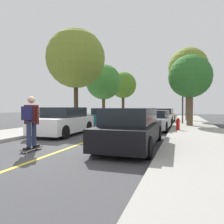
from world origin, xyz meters
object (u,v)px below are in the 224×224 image
object	(u,v)px
parked_car_right_near	(154,120)
skateboarder	(31,119)
street_tree_right_nearest	(190,77)
street_tree_right_near	(188,68)
skateboard	(32,149)
parked_car_left_nearest	(64,122)
parked_car_right_nearest	(132,128)
streetlamp	(183,89)
fire_hydrant	(178,124)
street_tree_left_nearest	(76,59)
street_tree_left_near	(104,82)
street_tree_left_far	(123,85)
parked_car_right_far	(163,115)
parked_car_left_near	(106,117)

from	to	relation	value
parked_car_right_near	skateboarder	bearing A→B (deg)	-110.31
parked_car_right_near	street_tree_right_nearest	bearing A→B (deg)	44.78
street_tree_right_near	skateboard	distance (m)	17.81
parked_car_left_nearest	parked_car_right_nearest	bearing A→B (deg)	-26.37
street_tree_right_near	parked_car_right_near	bearing A→B (deg)	-105.06
parked_car_left_nearest	streetlamp	distance (m)	10.27
skateboarder	parked_car_left_nearest	bearing A→B (deg)	106.96
skateboarder	fire_hydrant	bearing A→B (deg)	57.01
street_tree_left_nearest	street_tree_right_near	distance (m)	11.11
parked_car_right_nearest	parked_car_right_near	xyz separation A→B (m)	(-0.00, 6.12, -0.07)
streetlamp	parked_car_right_near	bearing A→B (deg)	-113.41
skateboarder	street_tree_left_near	bearing A→B (deg)	102.60
street_tree_left_far	parked_car_right_far	bearing A→B (deg)	-51.75
street_tree_left_nearest	parked_car_right_near	bearing A→B (deg)	-10.99
streetlamp	parked_car_left_near	bearing A→B (deg)	-163.00
parked_car_right_far	skateboard	world-z (taller)	parked_car_right_far
parked_car_left_near	street_tree_right_nearest	distance (m)	7.00
street_tree_left_nearest	skateboarder	world-z (taller)	street_tree_left_nearest
street_tree_left_nearest	street_tree_left_near	distance (m)	6.19
parked_car_right_far	skateboard	distance (m)	15.20
fire_hydrant	skateboarder	xyz separation A→B (m)	(-4.45, -6.85, 0.58)
parked_car_left_near	streetlamp	xyz separation A→B (m)	(5.88, 1.80, 2.24)
fire_hydrant	street_tree_left_nearest	bearing A→B (deg)	163.39
parked_car_right_far	street_tree_right_nearest	bearing A→B (deg)	-64.91
parked_car_right_far	skateboard	xyz separation A→B (m)	(-2.95, -14.90, -0.57)
street_tree_left_nearest	fire_hydrant	world-z (taller)	street_tree_left_nearest
street_tree_left_nearest	skateboard	world-z (taller)	street_tree_left_nearest
parked_car_left_near	skateboarder	distance (m)	10.28
parked_car_left_near	street_tree_left_nearest	distance (m)	5.24
skateboarder	street_tree_left_nearest	bearing A→B (deg)	110.37
street_tree_right_nearest	skateboard	size ratio (longest dim) A/B	5.95
parked_car_right_nearest	street_tree_left_nearest	world-z (taller)	street_tree_left_nearest
streetlamp	street_tree_right_near	bearing A→B (deg)	83.55
fire_hydrant	streetlamp	xyz separation A→B (m)	(0.25, 5.15, 2.43)
parked_car_left_nearest	streetlamp	xyz separation A→B (m)	(5.88, 8.12, 2.23)
parked_car_left_nearest	skateboarder	bearing A→B (deg)	-73.04
parked_car_right_nearest	parked_car_left_nearest	bearing A→B (deg)	153.63
parked_car_left_near	skateboard	size ratio (longest dim) A/B	5.20
parked_car_left_nearest	street_tree_left_far	world-z (taller)	street_tree_left_far
parked_car_left_nearest	parked_car_left_near	world-z (taller)	parked_car_left_nearest
parked_car_left_nearest	street_tree_left_near	world-z (taller)	street_tree_left_near
parked_car_right_far	streetlamp	bearing A→B (deg)	-59.18
street_tree_left_nearest	parked_car_right_far	bearing A→B (deg)	42.08
street_tree_left_nearest	fire_hydrant	size ratio (longest dim) A/B	10.76
parked_car_right_near	streetlamp	bearing A→B (deg)	66.59
parked_car_right_far	street_tree_right_near	distance (m)	5.37
parked_car_right_nearest	fire_hydrant	xyz separation A→B (m)	(1.50, 5.01, -0.21)
street_tree_left_nearest	street_tree_left_far	bearing A→B (deg)	90.00
streetlamp	skateboarder	bearing A→B (deg)	-111.37
parked_car_right_nearest	street_tree_left_far	xyz separation A→B (m)	(-6.36, 21.16, 3.92)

